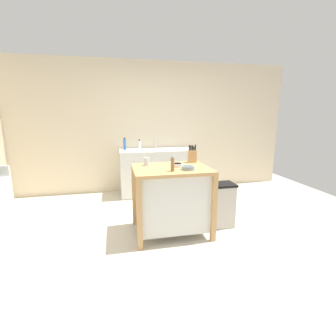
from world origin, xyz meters
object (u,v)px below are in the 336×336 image
pepper_grinder (173,164)px  sink_faucet (155,143)px  drinking_cup (147,162)px  trash_bin (221,205)px  bottle_spray_cleaner (139,145)px  kitchen_island (171,197)px  knife_block (192,156)px  bowl_ceramic_wide (178,165)px  bowl_stoneware_deep (188,168)px  bottle_hand_soap (125,144)px

pepper_grinder → sink_faucet: size_ratio=0.87×
pepper_grinder → drinking_cup: bearing=122.8°
trash_bin → drinking_cup: bearing=170.9°
bottle_spray_cleaner → drinking_cup: bearing=-92.4°
sink_faucet → pepper_grinder: bearing=-93.5°
kitchen_island → bottle_spray_cleaner: bearing=97.3°
knife_block → sink_faucet: (-0.28, 1.57, 0.01)m
sink_faucet → knife_block: bearing=-80.0°
drinking_cup → trash_bin: drinking_cup is taller
drinking_cup → trash_bin: size_ratio=0.17×
knife_block → bottle_spray_cleaner: bearing=111.9°
bowl_ceramic_wide → sink_faucet: size_ratio=0.62×
drinking_cup → sink_faucet: sink_faucet is taller
bowl_stoneware_deep → bottle_spray_cleaner: (-0.40, 1.93, 0.06)m
bottle_spray_cleaner → bowl_stoneware_deep: bearing=-78.2°
kitchen_island → knife_block: knife_block is taller
bowl_stoneware_deep → bottle_spray_cleaner: bearing=101.8°
drinking_cup → bottle_spray_cleaner: 1.57m
knife_block → bowl_ceramic_wide: 0.38m
kitchen_island → drinking_cup: size_ratio=9.24×
knife_block → bottle_spray_cleaner: size_ratio=1.25×
pepper_grinder → bottle_spray_cleaner: 1.98m
bowl_stoneware_deep → sink_faucet: bearing=92.4°
bowl_stoneware_deep → knife_block: bearing=66.4°
knife_block → trash_bin: knife_block is taller
kitchen_island → bottle_hand_soap: 1.91m
bowl_stoneware_deep → bottle_hand_soap: bottle_hand_soap is taller
bottle_hand_soap → pepper_grinder: bearing=-76.5°
kitchen_island → trash_bin: kitchen_island is taller
knife_block → bowl_stoneware_deep: knife_block is taller
pepper_grinder → trash_bin: bearing=17.3°
pepper_grinder → kitchen_island: bearing=80.7°
bowl_stoneware_deep → bottle_hand_soap: 2.05m
kitchen_island → sink_faucet: size_ratio=4.45×
knife_block → bottle_spray_cleaner: 1.60m
kitchen_island → bowl_stoneware_deep: bearing=-42.8°
sink_faucet → bottle_hand_soap: 0.61m
knife_block → drinking_cup: bearing=-172.9°
kitchen_island → bowl_ceramic_wide: bearing=16.7°
drinking_cup → bottle_spray_cleaner: size_ratio=0.53×
kitchen_island → sink_faucet: sink_faucet is taller
bowl_ceramic_wide → bottle_hand_soap: 1.85m
knife_block → pepper_grinder: 0.63m
trash_bin → bowl_stoneware_deep: bearing=-160.5°
sink_faucet → bottle_spray_cleaner: 0.33m
bowl_stoneware_deep → drinking_cup: (-0.47, 0.36, 0.03)m
kitchen_island → bottle_spray_cleaner: size_ratio=4.87×
kitchen_island → bottle_spray_cleaner: 1.84m
kitchen_island → bowl_stoneware_deep: (0.18, -0.16, 0.42)m
knife_block → trash_bin: (0.36, -0.25, -0.67)m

